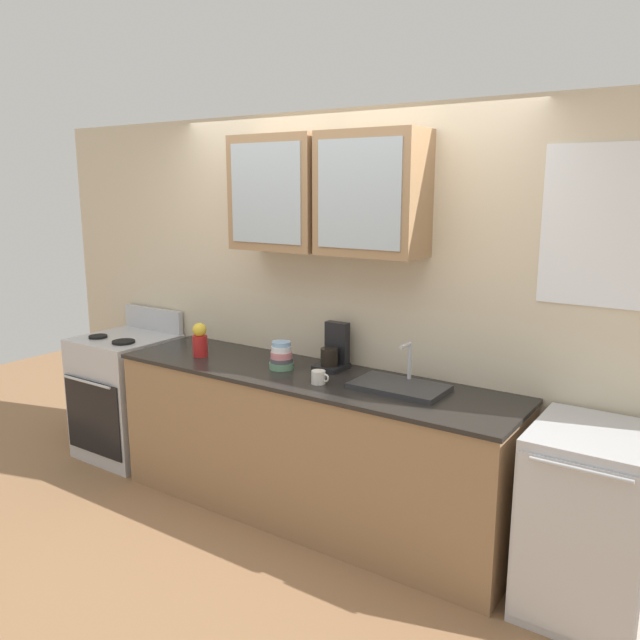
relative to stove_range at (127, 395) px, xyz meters
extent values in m
plane|color=#936B47|center=(1.71, 0.00, -0.47)|extent=(10.00, 10.00, 0.00)
cube|color=beige|center=(1.71, 0.39, 0.79)|extent=(5.18, 0.10, 2.52)
cube|color=#93704C|center=(1.38, 0.18, 1.54)|extent=(0.63, 0.31, 0.71)
cube|color=#9EADB7|center=(1.38, 0.03, 1.54)|extent=(0.53, 0.01, 0.60)
cube|color=#93704C|center=(2.04, 0.18, 1.54)|extent=(0.63, 0.31, 0.71)
cube|color=#9EADB7|center=(2.04, 0.03, 1.54)|extent=(0.53, 0.01, 0.60)
cube|color=white|center=(3.25, 0.33, 1.39)|extent=(0.58, 0.01, 0.80)
cube|color=#93704C|center=(1.71, 0.00, -0.02)|extent=(2.62, 0.65, 0.91)
cube|color=black|center=(1.71, 0.00, 0.45)|extent=(2.65, 0.68, 0.03)
cube|color=silver|center=(0.00, 0.00, -0.01)|extent=(0.65, 0.64, 0.94)
cube|color=black|center=(0.00, -0.32, -0.08)|extent=(0.60, 0.01, 0.56)
cylinder|color=silver|center=(0.00, -0.35, 0.20)|extent=(0.52, 0.02, 0.02)
cube|color=silver|center=(0.00, 0.30, 0.55)|extent=(0.62, 0.04, 0.18)
cylinder|color=black|center=(-0.15, -0.12, 0.47)|extent=(0.14, 0.14, 0.02)
cylinder|color=black|center=(0.15, -0.12, 0.47)|extent=(0.17, 0.17, 0.02)
cube|color=#2D2D30|center=(2.31, 0.04, 0.48)|extent=(0.53, 0.31, 0.03)
cylinder|color=silver|center=(2.31, 0.17, 0.60)|extent=(0.02, 0.02, 0.21)
cylinder|color=silver|center=(2.31, 0.11, 0.70)|extent=(0.02, 0.12, 0.02)
cylinder|color=#669972|center=(1.51, 0.01, 0.48)|extent=(0.15, 0.15, 0.04)
cylinder|color=#4C4C54|center=(1.51, 0.01, 0.51)|extent=(0.15, 0.15, 0.04)
cylinder|color=#D87F84|center=(1.51, 0.01, 0.55)|extent=(0.14, 0.14, 0.05)
cylinder|color=white|center=(1.51, 0.01, 0.58)|extent=(0.13, 0.13, 0.05)
cylinder|color=#8CB7E0|center=(1.51, 0.01, 0.62)|extent=(0.12, 0.12, 0.04)
cylinder|color=#B21E1E|center=(0.87, -0.07, 0.53)|extent=(0.10, 0.10, 0.14)
sphere|color=yellow|center=(0.87, -0.07, 0.64)|extent=(0.09, 0.09, 0.09)
cylinder|color=silver|center=(1.87, -0.12, 0.50)|extent=(0.08, 0.08, 0.08)
torus|color=silver|center=(1.92, -0.12, 0.50)|extent=(0.05, 0.01, 0.05)
cube|color=silver|center=(3.38, 0.00, -0.01)|extent=(0.57, 0.62, 0.94)
cube|color=silver|center=(3.38, -0.31, -0.01)|extent=(0.54, 0.01, 0.84)
cylinder|color=silver|center=(3.38, -0.34, 0.40)|extent=(0.43, 0.02, 0.02)
cube|color=black|center=(1.78, 0.17, 0.48)|extent=(0.17, 0.20, 0.03)
cylinder|color=black|center=(1.78, 0.15, 0.55)|extent=(0.11, 0.11, 0.11)
cube|color=black|center=(1.78, 0.24, 0.62)|extent=(0.15, 0.06, 0.26)
camera|label=1|loc=(3.87, -3.06, 1.59)|focal=35.79mm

